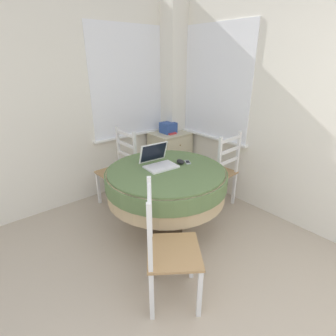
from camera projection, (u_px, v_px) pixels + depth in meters
name	position (u px, v px, depth m)	size (l,w,h in m)	color
corner_room_shell	(183.00, 111.00, 2.75)	(4.43, 5.06, 2.55)	white
round_dining_table	(166.00, 182.00, 2.71)	(1.24, 1.24, 0.75)	#4C3D2D
laptop	(158.00, 162.00, 2.71)	(0.34, 0.32, 0.23)	white
computer_mouse	(180.00, 162.00, 2.78)	(0.06, 0.10, 0.05)	black
cell_phone	(188.00, 162.00, 2.82)	(0.09, 0.11, 0.01)	#B2B7BC
dining_chair_near_back_window	(119.00, 170.00, 3.34)	(0.41, 0.45, 0.99)	#A87F51
dining_chair_near_right_window	(219.00, 172.00, 3.29)	(0.45, 0.42, 0.99)	#A87F51
dining_chair_camera_near	(168.00, 250.00, 1.96)	(0.58, 0.58, 0.99)	#A87F51
corner_cabinet	(170.00, 156.00, 4.07)	(0.56, 0.48, 0.76)	beige
storage_box	(168.00, 128.00, 3.88)	(0.20, 0.20, 0.15)	#2D4C93
book_on_cabinet	(169.00, 133.00, 3.87)	(0.13, 0.20, 0.02)	#BC3338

